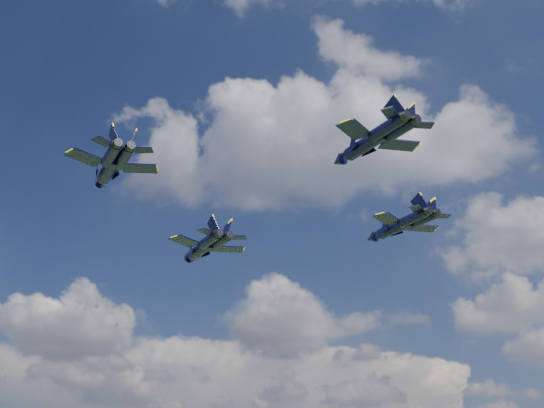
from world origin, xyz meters
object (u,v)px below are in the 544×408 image
(jet_slot, at_px, (364,145))
(jet_lead, at_px, (200,250))
(jet_right, at_px, (393,228))
(jet_left, at_px, (108,170))

(jet_slot, bearing_deg, jet_lead, 90.77)
(jet_lead, xyz_separation_m, jet_right, (30.56, 1.57, 1.53))
(jet_left, xyz_separation_m, jet_right, (33.03, 29.67, 0.49))
(jet_right, height_order, jet_slot, jet_right)
(jet_lead, bearing_deg, jet_left, -138.09)
(jet_left, distance_m, jet_slot, 31.72)
(jet_left, distance_m, jet_right, 44.40)
(jet_lead, relative_size, jet_right, 1.05)
(jet_lead, height_order, jet_left, jet_left)
(jet_left, relative_size, jet_right, 0.98)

